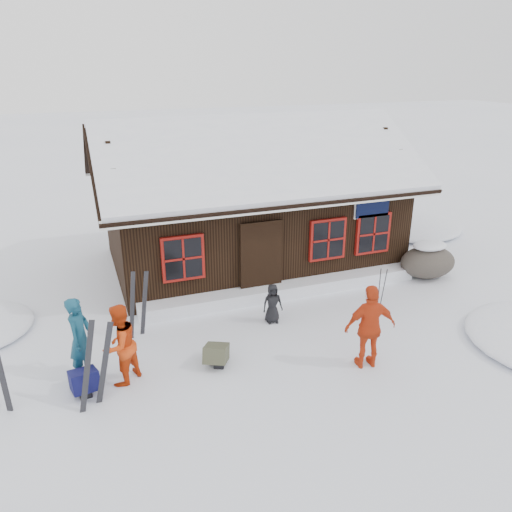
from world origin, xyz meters
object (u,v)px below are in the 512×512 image
object	(u,v)px
skier_crouched	(272,303)
boulder	(428,261)
backpack_blue	(85,384)
ski_pair_left	(96,366)
skier_teal	(80,338)
backpack_olive	(216,357)
ski_poles	(381,291)
skier_orange_left	(120,345)
skier_orange_right	(370,327)

from	to	relation	value
skier_crouched	boulder	bearing A→B (deg)	15.34
backpack_blue	ski_pair_left	bearing A→B (deg)	-72.40
skier_crouched	backpack_blue	bearing A→B (deg)	-158.26
skier_teal	boulder	xyz separation A→B (m)	(9.41, 1.69, -0.36)
skier_teal	backpack_olive	world-z (taller)	skier_teal
ski_poles	backpack_blue	bearing A→B (deg)	-172.54
ski_pair_left	backpack_blue	xyz separation A→B (m)	(-0.24, 0.48, -0.65)
skier_teal	ski_pair_left	world-z (taller)	ski_pair_left
skier_orange_left	boulder	bearing A→B (deg)	152.11
backpack_olive	skier_orange_left	bearing A→B (deg)	-155.53
skier_teal	ski_poles	xyz separation A→B (m)	(6.97, 0.35, -0.30)
skier_orange_left	backpack_olive	distance (m)	1.95
skier_orange_right	boulder	world-z (taller)	skier_orange_right
skier_orange_right	skier_teal	bearing A→B (deg)	-6.87
backpack_blue	skier_teal	bearing A→B (deg)	79.09
skier_crouched	backpack_blue	world-z (taller)	skier_crouched
skier_orange_left	skier_orange_right	distance (m)	4.82
skier_crouched	ski_poles	distance (m)	2.73
skier_orange_left	boulder	xyz separation A→B (m)	(8.73, 2.15, -0.33)
skier_orange_left	backpack_olive	xyz separation A→B (m)	(1.84, -0.05, -0.64)
skier_teal	ski_poles	world-z (taller)	skier_teal
ski_pair_left	backpack_olive	world-z (taller)	ski_pair_left
skier_teal	skier_orange_left	xyz separation A→B (m)	(0.68, -0.46, -0.03)
skier_crouched	backpack_olive	size ratio (longest dim) A/B	1.59
skier_teal	skier_orange_left	bearing A→B (deg)	-97.44
skier_crouched	ski_pair_left	world-z (taller)	ski_pair_left
backpack_blue	backpack_olive	world-z (taller)	backpack_blue
boulder	ski_poles	xyz separation A→B (m)	(-2.44, -1.33, 0.06)
skier_crouched	backpack_blue	size ratio (longest dim) A/B	1.49
ski_pair_left	ski_poles	world-z (taller)	ski_pair_left
ski_pair_left	boulder	bearing A→B (deg)	16.80
skier_crouched	ski_pair_left	xyz separation A→B (m)	(-4.04, -1.78, 0.35)
skier_orange_left	ski_poles	size ratio (longest dim) A/B	1.40
ski_pair_left	skier_teal	bearing A→B (deg)	102.03
ski_poles	skier_crouched	bearing A→B (deg)	171.92
skier_crouched	boulder	xyz separation A→B (m)	(5.15, 0.95, -0.00)
skier_orange_right	ski_pair_left	distance (m)	5.18
ski_pair_left	ski_poles	distance (m)	6.90
skier_orange_left	backpack_olive	world-z (taller)	skier_orange_left
ski_pair_left	backpack_blue	world-z (taller)	ski_pair_left
skier_orange_right	ski_poles	size ratio (longest dim) A/B	1.54
skier_crouched	backpack_olive	distance (m)	2.15
skier_crouched	ski_pair_left	size ratio (longest dim) A/B	0.56
ski_pair_left	ski_poles	bearing A→B (deg)	11.95
backpack_blue	backpack_olive	xyz separation A→B (m)	(2.55, 0.05, -0.01)
boulder	backpack_blue	bearing A→B (deg)	-166.59
ski_poles	backpack_olive	world-z (taller)	ski_poles
skier_teal	ski_pair_left	size ratio (longest dim) A/B	0.97
skier_orange_left	backpack_blue	bearing A→B (deg)	-33.32
skier_orange_right	backpack_blue	size ratio (longest dim) A/B	2.73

